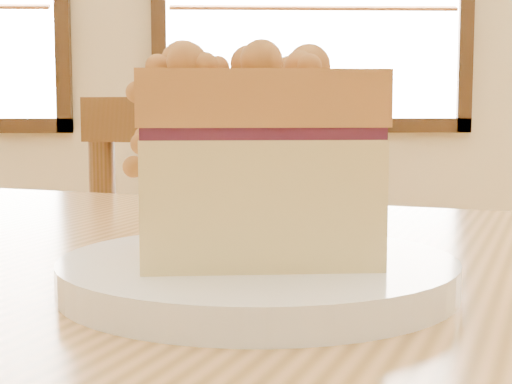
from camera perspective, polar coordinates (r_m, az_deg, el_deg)
plate at (r=0.44m, az=0.13°, el=-6.04°), size 0.22×0.22×0.02m
cake_slice at (r=0.43m, az=0.02°, el=2.46°), size 0.14×0.10×0.12m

